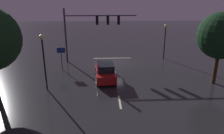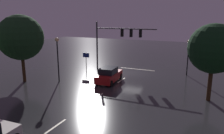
{
  "view_description": "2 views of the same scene",
  "coord_description": "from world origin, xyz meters",
  "px_view_note": "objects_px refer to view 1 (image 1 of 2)",
  "views": [
    {
      "loc": [
        1.36,
        25.36,
        8.39
      ],
      "look_at": [
        0.48,
        7.04,
        1.95
      ],
      "focal_mm": 34.66,
      "sensor_mm": 36.0,
      "label": 1
    },
    {
      "loc": [
        -9.04,
        26.76,
        7.27
      ],
      "look_at": [
        0.87,
        4.75,
        1.67
      ],
      "focal_mm": 35.01,
      "sensor_mm": 36.0,
      "label": 2
    }
  ],
  "objects_px": {
    "traffic_signal_assembly": "(92,25)",
    "street_lamp_left_kerb": "(165,35)",
    "route_sign": "(61,53)",
    "street_lamp_right_kerb": "(43,52)",
    "car_approaching": "(105,72)",
    "tree_left_far": "(221,36)"
  },
  "relations": [
    {
      "from": "traffic_signal_assembly",
      "to": "street_lamp_left_kerb",
      "type": "bearing_deg",
      "value": -176.22
    },
    {
      "from": "route_sign",
      "to": "street_lamp_right_kerb",
      "type": "bearing_deg",
      "value": 84.75
    },
    {
      "from": "car_approaching",
      "to": "street_lamp_left_kerb",
      "type": "relative_size",
      "value": 0.99
    },
    {
      "from": "street_lamp_right_kerb",
      "to": "tree_left_far",
      "type": "xyz_separation_m",
      "value": [
        -15.73,
        -0.7,
        1.11
      ]
    },
    {
      "from": "street_lamp_right_kerb",
      "to": "route_sign",
      "type": "relative_size",
      "value": 1.92
    },
    {
      "from": "car_approaching",
      "to": "tree_left_far",
      "type": "height_order",
      "value": "tree_left_far"
    },
    {
      "from": "route_sign",
      "to": "tree_left_far",
      "type": "distance_m",
      "value": 16.15
    },
    {
      "from": "traffic_signal_assembly",
      "to": "street_lamp_right_kerb",
      "type": "distance_m",
      "value": 9.08
    },
    {
      "from": "traffic_signal_assembly",
      "to": "street_lamp_left_kerb",
      "type": "height_order",
      "value": "traffic_signal_assembly"
    },
    {
      "from": "street_lamp_right_kerb",
      "to": "tree_left_far",
      "type": "bearing_deg",
      "value": -177.46
    },
    {
      "from": "street_lamp_left_kerb",
      "to": "street_lamp_right_kerb",
      "type": "xyz_separation_m",
      "value": [
        13.07,
        8.79,
        0.31
      ]
    },
    {
      "from": "car_approaching",
      "to": "tree_left_far",
      "type": "distance_m",
      "value": 11.2
    },
    {
      "from": "route_sign",
      "to": "tree_left_far",
      "type": "height_order",
      "value": "tree_left_far"
    },
    {
      "from": "street_lamp_right_kerb",
      "to": "route_sign",
      "type": "bearing_deg",
      "value": -95.25
    },
    {
      "from": "street_lamp_right_kerb",
      "to": "tree_left_far",
      "type": "relative_size",
      "value": 0.74
    },
    {
      "from": "route_sign",
      "to": "tree_left_far",
      "type": "bearing_deg",
      "value": 163.29
    },
    {
      "from": "street_lamp_left_kerb",
      "to": "route_sign",
      "type": "bearing_deg",
      "value": 15.61
    },
    {
      "from": "traffic_signal_assembly",
      "to": "route_sign",
      "type": "xyz_separation_m",
      "value": [
        3.32,
        2.9,
        -2.69
      ]
    },
    {
      "from": "traffic_signal_assembly",
      "to": "tree_left_far",
      "type": "distance_m",
      "value": 14.08
    },
    {
      "from": "traffic_signal_assembly",
      "to": "tree_left_far",
      "type": "height_order",
      "value": "tree_left_far"
    },
    {
      "from": "car_approaching",
      "to": "street_lamp_right_kerb",
      "type": "bearing_deg",
      "value": 22.23
    },
    {
      "from": "street_lamp_left_kerb",
      "to": "tree_left_far",
      "type": "xyz_separation_m",
      "value": [
        -2.66,
        8.09,
        1.42
      ]
    }
  ]
}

